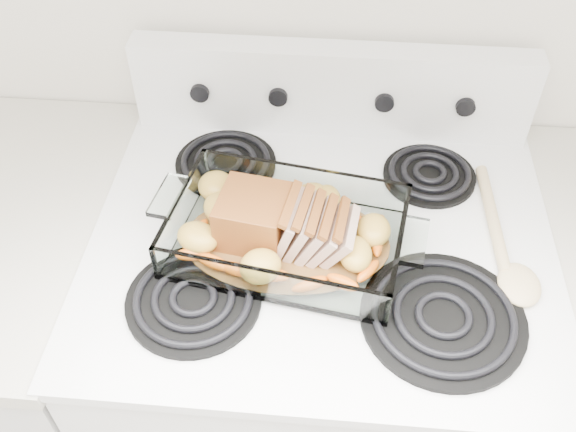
# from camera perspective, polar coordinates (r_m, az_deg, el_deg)

# --- Properties ---
(electric_range) EXTENTS (0.78, 0.70, 1.12)m
(electric_range) POSITION_cam_1_polar(r_m,az_deg,el_deg) (1.46, 2.35, -13.67)
(electric_range) COLOR white
(electric_range) RESTS_ON ground
(counter_left) EXTENTS (0.58, 0.68, 0.93)m
(counter_left) POSITION_cam_1_polar(r_m,az_deg,el_deg) (1.62, -22.40, -11.20)
(counter_left) COLOR silver
(counter_left) RESTS_ON ground
(baking_dish) EXTENTS (0.37, 0.24, 0.07)m
(baking_dish) POSITION_cam_1_polar(r_m,az_deg,el_deg) (1.05, -0.10, -1.88)
(baking_dish) COLOR white
(baking_dish) RESTS_ON electric_range
(pork_roast) EXTENTS (0.22, 0.11, 0.09)m
(pork_roast) POSITION_cam_1_polar(r_m,az_deg,el_deg) (1.03, -1.30, -0.67)
(pork_roast) COLOR brown
(pork_roast) RESTS_ON baking_dish
(roast_vegetables) EXTENTS (0.36, 0.20, 0.04)m
(roast_vegetables) POSITION_cam_1_polar(r_m,az_deg,el_deg) (1.07, -0.14, -0.09)
(roast_vegetables) COLOR orange
(roast_vegetables) RESTS_ON baking_dish
(wooden_spoon) EXTENTS (0.07, 0.31, 0.02)m
(wooden_spoon) POSITION_cam_1_polar(r_m,az_deg,el_deg) (1.11, 18.89, -3.20)
(wooden_spoon) COLOR #D6BE87
(wooden_spoon) RESTS_ON electric_range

